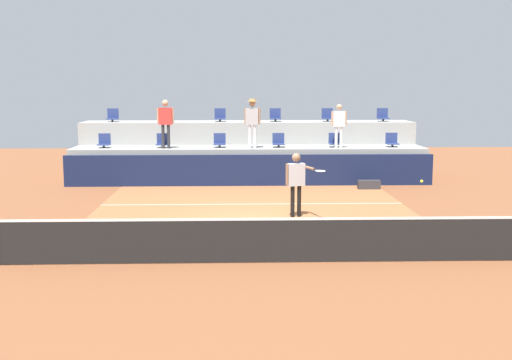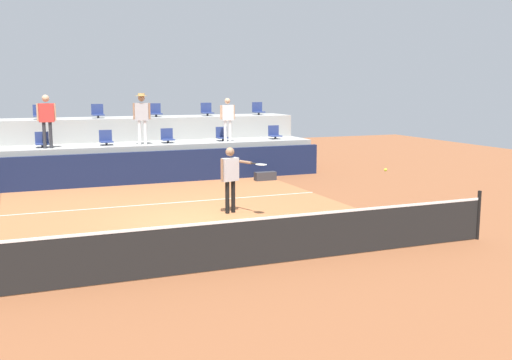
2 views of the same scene
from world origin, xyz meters
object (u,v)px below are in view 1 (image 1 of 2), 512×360
Objects in this scene: stadium_chair_lower_far_left at (104,142)px; tennis_ball at (422,181)px; stadium_chair_lower_right at (335,141)px; stadium_chair_upper_far_left at (113,116)px; stadium_chair_upper_right at (327,116)px; spectator_leaning_on_rail at (339,122)px; spectator_with_hat at (252,118)px; stadium_chair_upper_mid_right at (275,116)px; stadium_chair_lower_left at (163,142)px; spectator_in_grey at (166,119)px; stadium_chair_lower_mid_right at (278,141)px; tennis_player at (297,178)px; stadium_chair_upper_left at (168,116)px; stadium_chair_lower_far_right at (392,141)px; stadium_chair_lower_mid_left at (220,142)px; stadium_chair_upper_mid_left at (220,116)px; stadium_chair_upper_far_right at (383,116)px; equipment_bag at (369,185)px.

stadium_chair_lower_far_left is 13.48m from tennis_ball.
stadium_chair_upper_far_left is (-8.51, 1.80, 0.85)m from stadium_chair_lower_right.
stadium_chair_lower_right is at bearing -88.97° from stadium_chair_upper_right.
spectator_leaning_on_rail is at bearing -2.56° from stadium_chair_lower_far_left.
spectator_with_hat is 3.16m from spectator_leaning_on_rail.
stadium_chair_upper_mid_right and stadium_chair_upper_right have the same top height.
spectator_in_grey reaches higher than stadium_chair_lower_left.
tennis_player is at bearing -89.63° from stadium_chair_lower_mid_right.
stadium_chair_lower_far_right is at bearing -11.98° from stadium_chair_upper_left.
spectator_in_grey is at bearing -180.00° from spectator_leaning_on_rail.
stadium_chair_lower_left is 1.00× the size of stadium_chair_upper_mid_right.
spectator_leaning_on_rail is at bearing -5.04° from stadium_chair_lower_mid_left.
spectator_leaning_on_rail is at bearing 0.00° from spectator_in_grey.
spectator_with_hat is (3.27, -2.18, 0.04)m from stadium_chair_upper_left.
stadium_chair_upper_far_left is 0.33× the size of spectator_leaning_on_rail.
stadium_chair_lower_far_left reaches higher than tennis_ball.
stadium_chair_lower_right is 6.65m from stadium_chair_upper_left.
stadium_chair_lower_far_right is 10.38m from tennis_ball.
stadium_chair_lower_mid_right is 2.87m from stadium_chair_upper_right.
tennis_player is at bearing -56.79° from spectator_in_grey.
stadium_chair_upper_left is 1.00× the size of stadium_chair_upper_mid_right.
spectator_in_grey reaches higher than stadium_chair_upper_mid_left.
spectator_in_grey is (-8.35, -0.38, 0.85)m from stadium_chair_lower_far_right.
stadium_chair_lower_mid_left is at bearing 0.00° from stadium_chair_lower_left.
spectator_with_hat is at bearing -4.04° from stadium_chair_lower_far_left.
stadium_chair_upper_far_right is at bearing 0.00° from stadium_chair_upper_far_left.
spectator_in_grey reaches higher than stadium_chair_lower_mid_left.
spectator_in_grey is (-8.39, -2.18, 0.00)m from stadium_chair_upper_far_right.
spectator_leaning_on_rail reaches higher than equipment_bag.
spectator_in_grey is 7.60m from equipment_bag.
spectator_with_hat is at bearing -175.79° from stadium_chair_lower_far_right.
stadium_chair_upper_left is at bearing 89.04° from stadium_chair_lower_left.
spectator_leaning_on_rail reaches higher than stadium_chair_upper_far_right.
stadium_chair_lower_far_left is 9.70m from equipment_bag.
tennis_ball is (-1.85, -10.21, 0.02)m from stadium_chair_lower_far_right.
equipment_bag is (0.59, 8.14, -1.33)m from tennis_ball.
stadium_chair_upper_right is 0.68× the size of equipment_bag.
stadium_chair_upper_left is 8.48m from equipment_bag.
stadium_chair_upper_left reaches higher than equipment_bag.
stadium_chair_lower_right is 1.00× the size of stadium_chair_upper_left.
stadium_chair_lower_mid_left is 0.33× the size of spectator_leaning_on_rail.
stadium_chair_lower_far_left is 0.30× the size of tennis_player.
tennis_ball is at bearing -88.37° from stadium_chair_lower_right.
stadium_chair_lower_left is at bearing 180.00° from stadium_chair_lower_far_right.
stadium_chair_upper_mid_right is at bearing 0.00° from stadium_chair_upper_left.
stadium_chair_lower_right is 4.73m from stadium_chair_upper_mid_left.
equipment_bag is at bearing -34.94° from stadium_chair_lower_mid_right.
stadium_chair_upper_far_left is at bearing 157.56° from equipment_bag.
stadium_chair_lower_right is 1.00× the size of stadium_chair_lower_far_right.
stadium_chair_lower_right is 2.95m from stadium_chair_upper_far_right.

